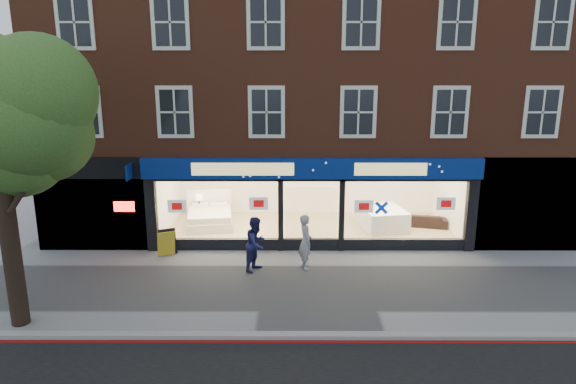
{
  "coord_description": "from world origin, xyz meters",
  "views": [
    {
      "loc": [
        -0.75,
        -13.89,
        6.34
      ],
      "look_at": [
        -0.8,
        2.5,
        2.23
      ],
      "focal_mm": 32.0,
      "sensor_mm": 36.0,
      "label": 1
    }
  ],
  "objects_px": {
    "a_board": "(167,243)",
    "pedestrian_blue": "(256,244)",
    "sofa": "(425,220)",
    "mattress_stack": "(382,218)",
    "display_bed": "(210,217)",
    "pedestrian_grey": "(306,242)"
  },
  "relations": [
    {
      "from": "mattress_stack",
      "to": "pedestrian_grey",
      "type": "relative_size",
      "value": 1.26
    },
    {
      "from": "mattress_stack",
      "to": "sofa",
      "type": "xyz_separation_m",
      "value": [
        1.73,
        0.18,
        -0.14
      ]
    },
    {
      "from": "sofa",
      "to": "pedestrian_blue",
      "type": "distance_m",
      "value": 7.67
    },
    {
      "from": "a_board",
      "to": "sofa",
      "type": "bearing_deg",
      "value": -6.23
    },
    {
      "from": "mattress_stack",
      "to": "pedestrian_grey",
      "type": "height_order",
      "value": "pedestrian_grey"
    },
    {
      "from": "sofa",
      "to": "pedestrian_grey",
      "type": "bearing_deg",
      "value": 53.73
    },
    {
      "from": "sofa",
      "to": "pedestrian_grey",
      "type": "relative_size",
      "value": 0.96
    },
    {
      "from": "mattress_stack",
      "to": "sofa",
      "type": "height_order",
      "value": "mattress_stack"
    },
    {
      "from": "mattress_stack",
      "to": "a_board",
      "type": "xyz_separation_m",
      "value": [
        -7.77,
        -2.78,
        -0.04
      ]
    },
    {
      "from": "a_board",
      "to": "pedestrian_blue",
      "type": "bearing_deg",
      "value": -45.69
    },
    {
      "from": "mattress_stack",
      "to": "pedestrian_blue",
      "type": "distance_m",
      "value": 6.18
    },
    {
      "from": "a_board",
      "to": "pedestrian_grey",
      "type": "distance_m",
      "value": 4.81
    },
    {
      "from": "display_bed",
      "to": "sofa",
      "type": "bearing_deg",
      "value": -9.23
    },
    {
      "from": "a_board",
      "to": "pedestrian_blue",
      "type": "xyz_separation_m",
      "value": [
        3.12,
        -1.27,
        0.42
      ]
    },
    {
      "from": "display_bed",
      "to": "pedestrian_blue",
      "type": "height_order",
      "value": "pedestrian_blue"
    },
    {
      "from": "a_board",
      "to": "pedestrian_blue",
      "type": "height_order",
      "value": "pedestrian_blue"
    },
    {
      "from": "mattress_stack",
      "to": "pedestrian_blue",
      "type": "bearing_deg",
      "value": -138.97
    },
    {
      "from": "display_bed",
      "to": "mattress_stack",
      "type": "xyz_separation_m",
      "value": [
        6.78,
        -0.28,
        0.05
      ]
    },
    {
      "from": "sofa",
      "to": "pedestrian_blue",
      "type": "xyz_separation_m",
      "value": [
        -6.38,
        -4.22,
        0.52
      ]
    },
    {
      "from": "pedestrian_blue",
      "to": "display_bed",
      "type": "bearing_deg",
      "value": 54.04
    },
    {
      "from": "display_bed",
      "to": "pedestrian_grey",
      "type": "xyz_separation_m",
      "value": [
        3.68,
        -4.16,
        0.44
      ]
    },
    {
      "from": "display_bed",
      "to": "sofa",
      "type": "xyz_separation_m",
      "value": [
        8.52,
        -0.11,
        -0.09
      ]
    }
  ]
}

